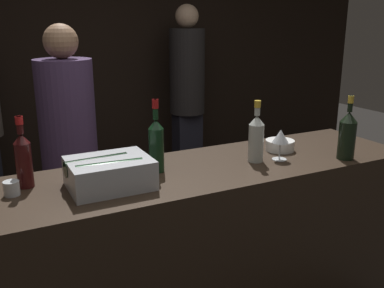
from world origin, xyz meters
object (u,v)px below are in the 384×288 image
(ice_bin_with_bottles, at_px, (109,172))
(rose_wine_bottle, at_px, (256,137))
(candle_votive, at_px, (12,188))
(wine_glass, at_px, (281,137))
(person_grey_polo, at_px, (69,143))
(bowl_white, at_px, (280,145))
(red_wine_bottle_burgundy, at_px, (156,143))
(champagne_bottle, at_px, (347,134))
(red_wine_bottle_tall, at_px, (23,158))
(person_in_hoodie, at_px, (187,93))

(ice_bin_with_bottles, xyz_separation_m, rose_wine_bottle, (0.79, 0.01, 0.06))
(candle_votive, relative_size, rose_wine_bottle, 0.21)
(wine_glass, relative_size, candle_votive, 2.46)
(candle_votive, bearing_deg, rose_wine_bottle, -4.15)
(rose_wine_bottle, height_order, person_grey_polo, person_grey_polo)
(candle_votive, bearing_deg, bowl_white, 0.59)
(red_wine_bottle_burgundy, bearing_deg, bowl_white, 0.84)
(rose_wine_bottle, xyz_separation_m, person_grey_polo, (-0.77, 0.96, -0.18))
(champagne_bottle, bearing_deg, person_grey_polo, 136.95)
(red_wine_bottle_tall, distance_m, person_in_hoodie, 2.31)
(wine_glass, distance_m, champagne_bottle, 0.36)
(candle_votive, bearing_deg, wine_glass, -5.36)
(red_wine_bottle_tall, xyz_separation_m, person_in_hoodie, (1.61, 1.65, -0.08))
(bowl_white, relative_size, red_wine_bottle_tall, 0.51)
(champagne_bottle, xyz_separation_m, red_wine_bottle_burgundy, (-0.97, 0.27, 0.01))
(wine_glass, xyz_separation_m, candle_votive, (-1.31, 0.12, -0.09))
(bowl_white, xyz_separation_m, candle_votive, (-1.42, -0.01, -0.00))
(red_wine_bottle_burgundy, relative_size, person_grey_polo, 0.21)
(candle_votive, xyz_separation_m, person_in_hoodie, (1.67, 1.73, 0.03))
(wine_glass, relative_size, red_wine_bottle_burgundy, 0.46)
(person_grey_polo, bearing_deg, rose_wine_bottle, -56.89)
(ice_bin_with_bottles, bearing_deg, champagne_bottle, -7.82)
(person_in_hoodie, bearing_deg, red_wine_bottle_tall, -58.18)
(red_wine_bottle_tall, relative_size, person_in_hoodie, 0.17)
(champagne_bottle, bearing_deg, red_wine_bottle_burgundy, 164.54)
(ice_bin_with_bottles, distance_m, red_wine_bottle_tall, 0.37)
(champagne_bottle, bearing_deg, person_in_hoodie, 88.79)
(wine_glass, relative_size, red_wine_bottle_tall, 0.51)
(person_in_hoodie, bearing_deg, champagne_bottle, -15.17)
(champagne_bottle, distance_m, rose_wine_bottle, 0.49)
(red_wine_bottle_tall, bearing_deg, candle_votive, -131.23)
(wine_glass, distance_m, rose_wine_bottle, 0.13)
(champagne_bottle, xyz_separation_m, red_wine_bottle_tall, (-1.57, 0.34, -0.00))
(bowl_white, xyz_separation_m, red_wine_bottle_burgundy, (-0.76, -0.01, 0.11))
(wine_glass, height_order, person_in_hoodie, person_in_hoodie)
(champagne_bottle, distance_m, person_grey_polo, 1.69)
(red_wine_bottle_tall, height_order, person_in_hoodie, person_in_hoodie)
(person_grey_polo, bearing_deg, person_in_hoodie, 28.33)
(bowl_white, distance_m, red_wine_bottle_tall, 1.36)
(red_wine_bottle_burgundy, relative_size, person_in_hoodie, 0.19)
(red_wine_bottle_burgundy, distance_m, person_in_hoodie, 2.00)
(red_wine_bottle_tall, relative_size, rose_wine_bottle, 0.99)
(rose_wine_bottle, bearing_deg, ice_bin_with_bottles, -179.30)
(wine_glass, bearing_deg, red_wine_bottle_tall, 171.00)
(champagne_bottle, xyz_separation_m, person_grey_polo, (-1.22, 1.14, -0.18))
(wine_glass, relative_size, rose_wine_bottle, 0.51)
(red_wine_bottle_burgundy, relative_size, red_wine_bottle_tall, 1.12)
(person_in_hoodie, bearing_deg, ice_bin_with_bottles, -49.09)
(rose_wine_bottle, distance_m, person_grey_polo, 1.25)
(candle_votive, xyz_separation_m, champagne_bottle, (1.63, -0.27, 0.10))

